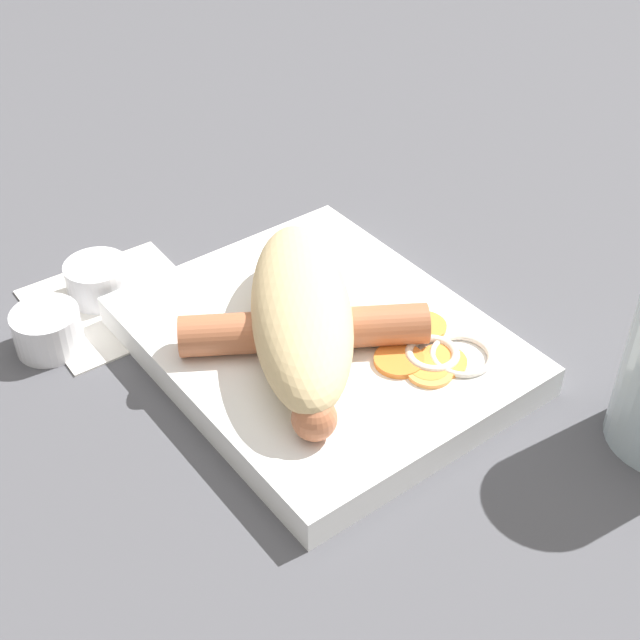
{
  "coord_description": "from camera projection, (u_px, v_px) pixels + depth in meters",
  "views": [
    {
      "loc": [
        -0.36,
        0.27,
        0.39
      ],
      "look_at": [
        0.0,
        0.0,
        0.03
      ],
      "focal_mm": 50.0,
      "sensor_mm": 36.0,
      "label": 1
    }
  ],
  "objects": [
    {
      "name": "bread_roll",
      "position": [
        306.0,
        315.0,
        0.55
      ],
      "size": [
        0.19,
        0.15,
        0.05
      ],
      "color": "#DBBC84",
      "rests_on": "food_tray"
    },
    {
      "name": "food_tray",
      "position": [
        320.0,
        345.0,
        0.59
      ],
      "size": [
        0.24,
        0.2,
        0.02
      ],
      "color": "white",
      "rests_on": "ground_plane"
    },
    {
      "name": "pickled_veggies",
      "position": [
        434.0,
        356.0,
        0.56
      ],
      "size": [
        0.08,
        0.08,
        0.01
      ],
      "color": "orange",
      "rests_on": "food_tray"
    },
    {
      "name": "condiment_cup_far",
      "position": [
        48.0,
        332.0,
        0.59
      ],
      "size": [
        0.05,
        0.05,
        0.03
      ],
      "color": "white",
      "rests_on": "ground_plane"
    },
    {
      "name": "napkin",
      "position": [
        116.0,
        302.0,
        0.64
      ],
      "size": [
        0.12,
        0.12,
        0.0
      ],
      "color": "white",
      "rests_on": "ground_plane"
    },
    {
      "name": "ground_plane",
      "position": [
        320.0,
        357.0,
        0.59
      ],
      "size": [
        3.0,
        3.0,
        0.0
      ],
      "primitive_type": "plane",
      "color": "#4C4C51"
    },
    {
      "name": "condiment_cup_near",
      "position": [
        99.0,
        283.0,
        0.64
      ],
      "size": [
        0.05,
        0.05,
        0.03
      ],
      "color": "white",
      "rests_on": "ground_plane"
    },
    {
      "name": "sausage",
      "position": [
        304.0,
        330.0,
        0.56
      ],
      "size": [
        0.16,
        0.15,
        0.03
      ],
      "color": "#B26642",
      "rests_on": "food_tray"
    }
  ]
}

